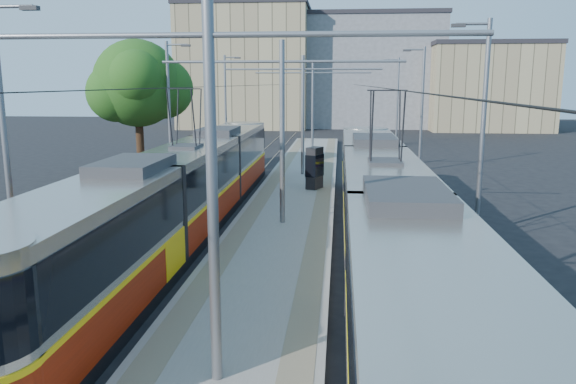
# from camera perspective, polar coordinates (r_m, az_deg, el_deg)

# --- Properties ---
(ground) EXTENTS (160.00, 160.00, 0.00)m
(ground) POSITION_cam_1_polar(r_m,az_deg,el_deg) (14.79, -3.79, -11.75)
(ground) COLOR black
(ground) RESTS_ON ground
(platform) EXTENTS (4.00, 50.00, 0.30)m
(platform) POSITION_cam_1_polar(r_m,az_deg,el_deg) (31.04, 1.11, 0.70)
(platform) COLOR gray
(platform) RESTS_ON ground
(tactile_strip_left) EXTENTS (0.70, 50.00, 0.01)m
(tactile_strip_left) POSITION_cam_1_polar(r_m,az_deg,el_deg) (31.15, -1.55, 1.02)
(tactile_strip_left) COLOR gray
(tactile_strip_left) RESTS_ON platform
(tactile_strip_right) EXTENTS (0.70, 50.00, 0.01)m
(tactile_strip_right) POSITION_cam_1_polar(r_m,az_deg,el_deg) (30.95, 3.79, 0.94)
(tactile_strip_right) COLOR gray
(tactile_strip_right) RESTS_ON platform
(rails) EXTENTS (8.71, 70.00, 0.03)m
(rails) POSITION_cam_1_polar(r_m,az_deg,el_deg) (31.07, 1.11, 0.46)
(rails) COLOR gray
(rails) RESTS_ON ground
(track_arrow) EXTENTS (1.20, 5.00, 0.01)m
(track_arrow) POSITION_cam_1_polar(r_m,az_deg,el_deg) (13.26, -22.14, -15.37)
(track_arrow) COLOR silver
(track_arrow) RESTS_ON ground
(tram_left) EXTENTS (2.43, 28.27, 5.50)m
(tram_left) POSITION_cam_1_polar(r_m,az_deg,el_deg) (21.97, -10.14, 0.34)
(tram_left) COLOR black
(tram_left) RESTS_ON ground
(tram_right) EXTENTS (2.43, 28.45, 5.50)m
(tram_right) POSITION_cam_1_polar(r_m,az_deg,el_deg) (17.70, 9.67, -1.73)
(tram_right) COLOR black
(tram_right) RESTS_ON ground
(catenary) EXTENTS (9.20, 70.00, 7.00)m
(catenary) POSITION_cam_1_polar(r_m,az_deg,el_deg) (27.73, 0.71, 8.56)
(catenary) COLOR slate
(catenary) RESTS_ON platform
(street_lamps) EXTENTS (15.18, 38.22, 8.00)m
(street_lamps) POSITION_cam_1_polar(r_m,az_deg,el_deg) (34.56, 1.62, 8.48)
(street_lamps) COLOR slate
(street_lamps) RESTS_ON ground
(shelter) EXTENTS (0.95, 1.14, 2.16)m
(shelter) POSITION_cam_1_polar(r_m,az_deg,el_deg) (29.10, 2.71, 2.55)
(shelter) COLOR black
(shelter) RESTS_ON platform
(tree) EXTENTS (5.69, 5.26, 8.26)m
(tree) POSITION_cam_1_polar(r_m,az_deg,el_deg) (35.14, -14.42, 10.48)
(tree) COLOR #382314
(tree) RESTS_ON ground
(building_left) EXTENTS (16.32, 12.24, 15.40)m
(building_left) POSITION_cam_1_polar(r_m,az_deg,el_deg) (74.49, -4.27, 12.54)
(building_left) COLOR tan
(building_left) RESTS_ON ground
(building_centre) EXTENTS (18.36, 14.28, 14.38)m
(building_centre) POSITION_cam_1_polar(r_m,az_deg,el_deg) (77.57, 8.25, 12.02)
(building_centre) COLOR gray
(building_centre) RESTS_ON ground
(building_right) EXTENTS (14.28, 10.20, 10.52)m
(building_right) POSITION_cam_1_polar(r_m,az_deg,el_deg) (73.64, 19.56, 10.07)
(building_right) COLOR tan
(building_right) RESTS_ON ground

